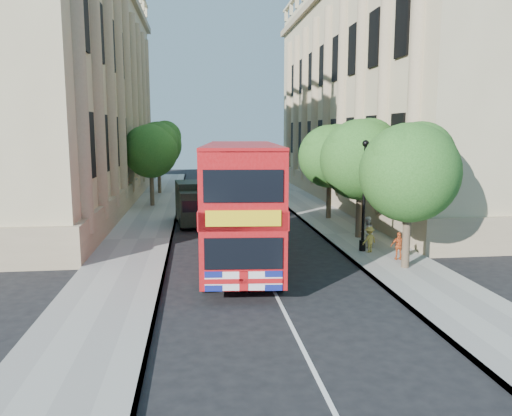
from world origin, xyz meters
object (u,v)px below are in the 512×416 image
object	(u,v)px
box_van	(193,205)
police_constable	(244,266)
double_decker_bus	(241,199)
woman_pedestrian	(367,232)
lamp_post	(364,200)

from	to	relation	value
box_van	police_constable	distance (m)	13.24
double_decker_bus	box_van	bearing A→B (deg)	107.58
woman_pedestrian	lamp_post	bearing A→B (deg)	29.37
lamp_post	box_van	xyz separation A→B (m)	(-7.89, 8.10, -1.24)
double_decker_bus	woman_pedestrian	distance (m)	6.69
lamp_post	double_decker_bus	distance (m)	5.89
police_constable	woman_pedestrian	bearing A→B (deg)	-118.83
double_decker_bus	box_van	world-z (taller)	double_decker_bus
lamp_post	police_constable	distance (m)	8.01
double_decker_bus	police_constable	bearing A→B (deg)	-89.22
lamp_post	double_decker_bus	world-z (taller)	lamp_post
double_decker_bus	woman_pedestrian	xyz separation A→B (m)	(6.19, 1.64, -1.91)
lamp_post	woman_pedestrian	world-z (taller)	lamp_post
lamp_post	box_van	bearing A→B (deg)	134.23
double_decker_bus	box_van	xyz separation A→B (m)	(-2.10, 9.17, -1.52)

